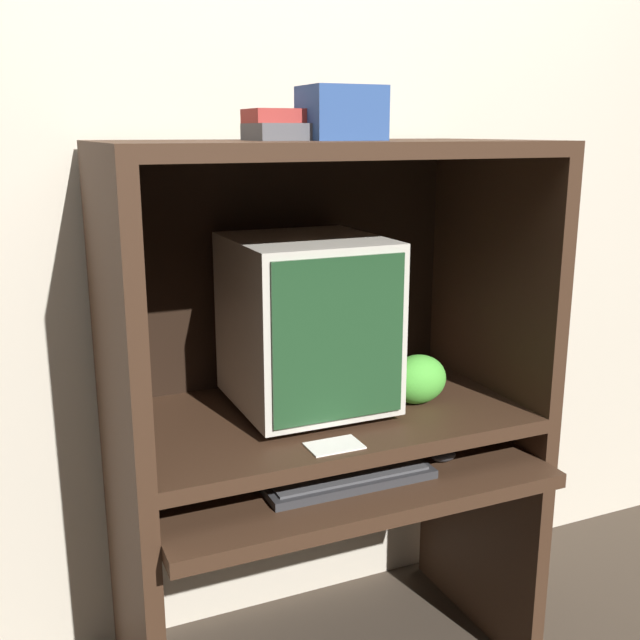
{
  "coord_description": "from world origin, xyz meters",
  "views": [
    {
      "loc": [
        -0.73,
        -1.35,
        1.43
      ],
      "look_at": [
        -0.01,
        0.28,
        0.98
      ],
      "focal_mm": 42.0,
      "sensor_mm": 36.0,
      "label": 1
    }
  ],
  "objects": [
    {
      "name": "desk_monitor_shelf",
      "position": [
        0.0,
        0.28,
        0.72
      ],
      "size": [
        1.04,
        0.57,
        0.11
      ],
      "color": "#382316",
      "rests_on": "desk_base"
    },
    {
      "name": "book_stack",
      "position": [
        -0.07,
        0.31,
        1.45
      ],
      "size": [
        0.21,
        0.16,
        0.07
      ],
      "color": "#4C4C51",
      "rests_on": "hutch_upper"
    },
    {
      "name": "keyboard",
      "position": [
        -0.02,
        0.1,
        0.65
      ],
      "size": [
        0.41,
        0.14,
        0.03
      ],
      "color": "#2D2D30",
      "rests_on": "desk_base"
    },
    {
      "name": "mouse",
      "position": [
        0.25,
        0.11,
        0.65
      ],
      "size": [
        0.07,
        0.04,
        0.03
      ],
      "color": "#28282B",
      "rests_on": "desk_base"
    },
    {
      "name": "desk_base",
      "position": [
        0.0,
        0.23,
        0.41
      ],
      "size": [
        1.04,
        0.65,
        0.63
      ],
      "color": "#382316",
      "rests_on": "ground_plane"
    },
    {
      "name": "crt_monitor",
      "position": [
        -0.03,
        0.32,
        0.97
      ],
      "size": [
        0.36,
        0.39,
        0.44
      ],
      "color": "beige",
      "rests_on": "desk_monitor_shelf"
    },
    {
      "name": "snack_bag",
      "position": [
        0.24,
        0.23,
        0.81
      ],
      "size": [
        0.16,
        0.12,
        0.13
      ],
      "color": "green",
      "rests_on": "desk_monitor_shelf"
    },
    {
      "name": "storage_box",
      "position": [
        0.03,
        0.26,
        1.47
      ],
      "size": [
        0.17,
        0.15,
        0.12
      ],
      "color": "navy",
      "rests_on": "hutch_upper"
    },
    {
      "name": "paper_card",
      "position": [
        -0.07,
        0.07,
        0.75
      ],
      "size": [
        0.12,
        0.08,
        0.0
      ],
      "color": "white",
      "rests_on": "desk_monitor_shelf"
    },
    {
      "name": "wall_back",
      "position": [
        0.0,
        0.63,
        1.3
      ],
      "size": [
        6.0,
        0.06,
        2.6
      ],
      "color": "beige",
      "rests_on": "ground_plane"
    },
    {
      "name": "hutch_upper",
      "position": [
        0.0,
        0.32,
        1.19
      ],
      "size": [
        1.04,
        0.57,
        0.67
      ],
      "color": "#382316",
      "rests_on": "desk_monitor_shelf"
    }
  ]
}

